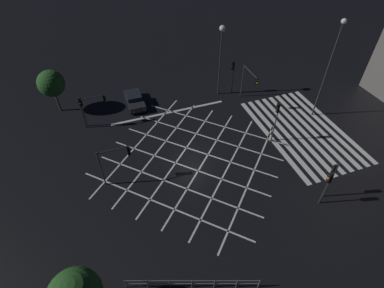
# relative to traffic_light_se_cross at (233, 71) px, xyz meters

# --- Properties ---
(ground_plane) EXTENTS (200.00, 200.00, 0.00)m
(ground_plane) POSITION_rel_traffic_light_se_cross_xyz_m (-8.81, 8.08, -2.89)
(ground_plane) COLOR black
(road_markings) EXTENTS (19.04, 25.39, 0.01)m
(road_markings) POSITION_rel_traffic_light_se_cross_xyz_m (-8.48, 0.19, -2.88)
(road_markings) COLOR silver
(road_markings) RESTS_ON ground_plane
(traffic_light_se_cross) EXTENTS (0.36, 0.39, 4.04)m
(traffic_light_se_cross) POSITION_rel_traffic_light_se_cross_xyz_m (0.00, 0.00, 0.00)
(traffic_light_se_cross) COLOR #2D2D30
(traffic_light_se_cross) RESTS_ON ground_plane
(traffic_light_median_north) EXTENTS (0.36, 2.66, 3.81)m
(traffic_light_median_north) POSITION_rel_traffic_light_se_cross_xyz_m (-9.16, 14.65, -0.08)
(traffic_light_median_north) COLOR #2D2D30
(traffic_light_median_north) RESTS_ON ground_plane
(traffic_light_median_south) EXTENTS (0.36, 0.39, 4.47)m
(traffic_light_median_south) POSITION_rel_traffic_light_se_cross_xyz_m (-9.05, -0.07, 0.29)
(traffic_light_median_south) COLOR #2D2D30
(traffic_light_median_south) RESTS_ON ground_plane
(traffic_light_ne_main) EXTENTS (0.39, 0.36, 3.55)m
(traffic_light_ne_main) POSITION_rel_traffic_light_se_cross_xyz_m (-0.68, 16.76, -0.35)
(traffic_light_ne_main) COLOR #2D2D30
(traffic_light_ne_main) RESTS_ON ground_plane
(traffic_light_se_main) EXTENTS (3.16, 0.36, 4.13)m
(traffic_light_se_main) POSITION_rel_traffic_light_se_cross_xyz_m (-2.69, -0.74, 0.19)
(traffic_light_se_main) COLOR #2D2D30
(traffic_light_se_main) RESTS_ON ground_plane
(traffic_light_sw_main) EXTENTS (0.39, 0.36, 3.66)m
(traffic_light_sw_main) POSITION_rel_traffic_light_se_cross_xyz_m (-16.41, -0.62, -0.27)
(traffic_light_sw_main) COLOR #2D2D30
(traffic_light_sw_main) RESTS_ON ground_plane
(traffic_light_ne_cross) EXTENTS (0.36, 2.69, 3.56)m
(traffic_light_ne_cross) POSITION_rel_traffic_light_se_cross_xyz_m (-0.81, 15.46, -0.26)
(traffic_light_ne_cross) COLOR #2D2D30
(traffic_light_ne_cross) RESTS_ON ground_plane
(traffic_light_sw_cross) EXTENTS (0.36, 0.39, 3.63)m
(traffic_light_sw_cross) POSITION_rel_traffic_light_se_cross_xyz_m (-16.93, 0.23, -0.29)
(traffic_light_sw_cross) COLOR #2D2D30
(traffic_light_sw_cross) RESTS_ON ground_plane
(street_lamp_east) EXTENTS (0.50, 0.50, 10.34)m
(street_lamp_east) POSITION_rel_traffic_light_se_cross_xyz_m (-6.92, -6.54, 4.08)
(street_lamp_east) COLOR #2D2D30
(street_lamp_east) RESTS_ON ground_plane
(street_lamp_far) EXTENTS (0.62, 0.62, 8.16)m
(street_lamp_far) POSITION_rel_traffic_light_se_cross_xyz_m (0.34, 1.53, 3.42)
(street_lamp_far) COLOR #2D2D30
(street_lamp_far) RESTS_ON ground_plane
(street_tree_near) EXTENTS (2.78, 2.78, 4.83)m
(street_tree_near) POSITION_rel_traffic_light_se_cross_xyz_m (3.19, 19.27, 0.54)
(street_tree_near) COLOR brown
(street_tree_near) RESTS_ON ground_plane
(waiting_car) EXTENTS (4.04, 1.77, 1.29)m
(waiting_car) POSITION_rel_traffic_light_se_cross_xyz_m (1.52, 11.26, -2.27)
(waiting_car) COLOR black
(waiting_car) RESTS_ON ground_plane
(pedestrian_railing) EXTENTS (2.91, 8.03, 1.05)m
(pedestrian_railing) POSITION_rel_traffic_light_se_cross_xyz_m (-19.69, 11.99, -2.22)
(pedestrian_railing) COLOR gray
(pedestrian_railing) RESTS_ON ground_plane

